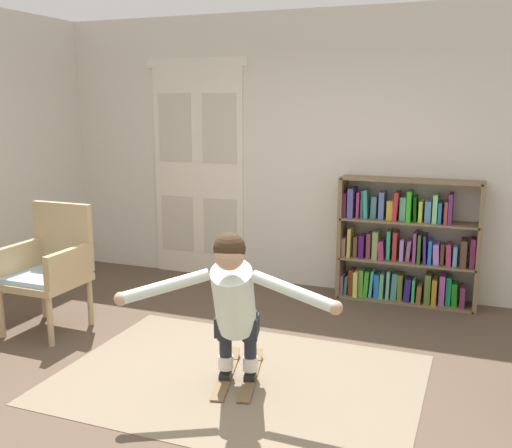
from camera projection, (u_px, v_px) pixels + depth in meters
name	position (u px, v px, depth m)	size (l,w,h in m)	color
ground_plane	(213.00, 388.00, 4.15)	(7.20, 7.20, 0.00)	brown
back_wall	(316.00, 153.00, 6.23)	(6.00, 0.10, 2.90)	beige
double_door	(198.00, 169.00, 6.70)	(1.22, 0.05, 2.45)	silver
rug	(238.00, 378.00, 4.29)	(2.58, 1.82, 0.01)	#7A6A56
bookshelf	(404.00, 247.00, 5.87)	(1.37, 0.30, 1.24)	brown
wicker_chair	(50.00, 265.00, 5.15)	(0.61, 0.61, 1.10)	tan
skis_pair	(239.00, 374.00, 4.31)	(0.45, 0.80, 0.07)	brown
person_skier	(233.00, 298.00, 3.98)	(1.43, 0.80, 1.08)	white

